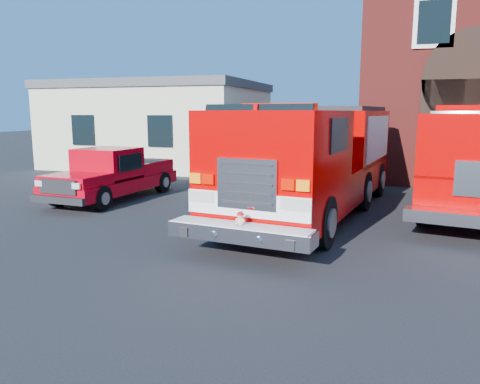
% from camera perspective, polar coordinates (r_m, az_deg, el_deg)
% --- Properties ---
extents(ground, '(100.00, 100.00, 0.00)m').
position_cam_1_polar(ground, '(10.54, 2.01, -5.92)').
color(ground, black).
rests_on(ground, ground).
extents(side_building, '(10.20, 8.20, 4.35)m').
position_cam_1_polar(side_building, '(25.63, -9.55, 8.20)').
color(side_building, beige).
rests_on(side_building, ground).
extents(fire_engine, '(3.97, 10.10, 3.03)m').
position_cam_1_polar(fire_engine, '(13.22, 9.24, 4.09)').
color(fire_engine, black).
rests_on(fire_engine, ground).
extents(pickup_truck, '(2.20, 5.29, 1.69)m').
position_cam_1_polar(pickup_truck, '(15.89, -15.19, 2.03)').
color(pickup_truck, black).
rests_on(pickup_truck, ground).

